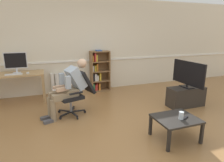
% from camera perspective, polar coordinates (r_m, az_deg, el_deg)
% --- Properties ---
extents(ground_plane, '(18.00, 18.00, 0.00)m').
position_cam_1_polar(ground_plane, '(3.68, 2.38, -14.07)').
color(ground_plane, olive).
extents(back_wall, '(12.00, 0.13, 2.70)m').
position_cam_1_polar(back_wall, '(5.77, -7.62, 10.41)').
color(back_wall, beige).
rests_on(back_wall, ground_plane).
extents(computer_desk, '(1.31, 0.66, 0.76)m').
position_cam_1_polar(computer_desk, '(5.29, -26.69, 0.95)').
color(computer_desk, tan).
rests_on(computer_desk, ground_plane).
extents(imac_monitor, '(0.53, 0.14, 0.51)m').
position_cam_1_polar(imac_monitor, '(5.29, -26.86, 5.32)').
color(imac_monitor, silver).
rests_on(imac_monitor, computer_desk).
extents(keyboard, '(0.38, 0.12, 0.02)m').
position_cam_1_polar(keyboard, '(5.13, -27.33, 1.80)').
color(keyboard, white).
rests_on(keyboard, computer_desk).
extents(computer_mouse, '(0.06, 0.10, 0.03)m').
position_cam_1_polar(computer_mouse, '(5.12, -23.88, 2.22)').
color(computer_mouse, white).
rests_on(computer_mouse, computer_desk).
extents(bookshelf, '(0.57, 0.29, 1.23)m').
position_cam_1_polar(bookshelf, '(5.75, -4.01, 2.78)').
color(bookshelf, brown).
rests_on(bookshelf, ground_plane).
extents(radiator, '(0.83, 0.08, 0.60)m').
position_cam_1_polar(radiator, '(5.74, -13.60, -0.53)').
color(radiator, white).
rests_on(radiator, ground_plane).
extents(office_chair, '(0.85, 0.67, 0.95)m').
position_cam_1_polar(office_chair, '(4.20, -10.41, -2.82)').
color(office_chair, black).
rests_on(office_chair, ground_plane).
extents(person_seated, '(1.04, 0.58, 1.20)m').
position_cam_1_polar(person_seated, '(4.10, -12.78, -1.56)').
color(person_seated, '#937F60').
rests_on(person_seated, ground_plane).
extents(tv_stand, '(0.89, 0.37, 0.47)m').
position_cam_1_polar(tv_stand, '(4.95, 21.19, -4.37)').
color(tv_stand, '#2D2823').
rests_on(tv_stand, ground_plane).
extents(tv_screen, '(0.21, 0.96, 0.62)m').
position_cam_1_polar(tv_screen, '(4.80, 21.82, 1.99)').
color(tv_screen, black).
rests_on(tv_screen, tv_stand).
extents(coffee_table, '(0.69, 0.58, 0.39)m').
position_cam_1_polar(coffee_table, '(3.38, 18.55, -11.13)').
color(coffee_table, black).
rests_on(coffee_table, ground_plane).
extents(drinking_glass, '(0.08, 0.08, 0.12)m').
position_cam_1_polar(drinking_glass, '(3.31, 20.00, -9.67)').
color(drinking_glass, silver).
rests_on(drinking_glass, coffee_table).
extents(spare_remote, '(0.15, 0.10, 0.02)m').
position_cam_1_polar(spare_remote, '(3.39, 21.09, -10.20)').
color(spare_remote, black).
rests_on(spare_remote, coffee_table).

